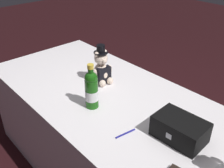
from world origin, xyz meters
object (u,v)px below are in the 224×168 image
Objects in this scene: signing_pen at (126,133)px; champagne_bottle at (91,89)px; teddy_bear_groom at (102,68)px; gift_case_black at (180,129)px.

champagne_bottle is at bearing 176.00° from signing_pen.
teddy_bear_groom is 1.03× the size of gift_case_black.
teddy_bear_groom is 0.32m from champagne_bottle.
teddy_bear_groom is 2.15× the size of signing_pen.
teddy_bear_groom is 0.98× the size of champagne_bottle.
champagne_bottle is 0.58m from gift_case_black.
teddy_bear_groom reaches higher than gift_case_black.
champagne_bottle is 0.36m from signing_pen.
champagne_bottle is at bearing -163.40° from gift_case_black.
signing_pen is (0.54, -0.27, -0.11)m from teddy_bear_groom.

